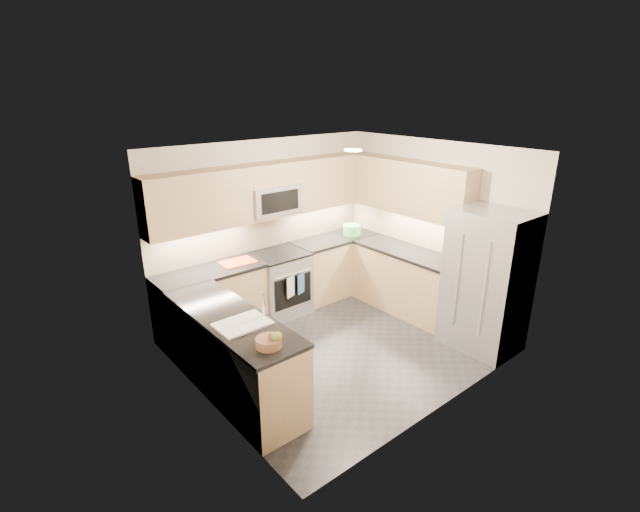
# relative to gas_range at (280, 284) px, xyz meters

# --- Properties ---
(floor) EXTENTS (3.60, 3.20, 0.00)m
(floor) POSITION_rel_gas_range_xyz_m (0.00, -1.28, -0.46)
(floor) COLOR #26272C
(floor) RESTS_ON ground
(ceiling) EXTENTS (3.60, 3.20, 0.02)m
(ceiling) POSITION_rel_gas_range_xyz_m (0.00, -1.28, 2.04)
(ceiling) COLOR beige
(ceiling) RESTS_ON wall_back
(wall_back) EXTENTS (3.60, 0.02, 2.50)m
(wall_back) POSITION_rel_gas_range_xyz_m (0.00, 0.32, 0.79)
(wall_back) COLOR beige
(wall_back) RESTS_ON floor
(wall_front) EXTENTS (3.60, 0.02, 2.50)m
(wall_front) POSITION_rel_gas_range_xyz_m (0.00, -2.88, 0.79)
(wall_front) COLOR beige
(wall_front) RESTS_ON floor
(wall_left) EXTENTS (0.02, 3.20, 2.50)m
(wall_left) POSITION_rel_gas_range_xyz_m (-1.80, -1.28, 0.79)
(wall_left) COLOR beige
(wall_left) RESTS_ON floor
(wall_right) EXTENTS (0.02, 3.20, 2.50)m
(wall_right) POSITION_rel_gas_range_xyz_m (1.80, -1.28, 0.79)
(wall_right) COLOR beige
(wall_right) RESTS_ON floor
(base_cab_back_left) EXTENTS (1.42, 0.60, 0.90)m
(base_cab_back_left) POSITION_rel_gas_range_xyz_m (-1.09, 0.02, -0.01)
(base_cab_back_left) COLOR tan
(base_cab_back_left) RESTS_ON floor
(base_cab_back_right) EXTENTS (1.42, 0.60, 0.90)m
(base_cab_back_right) POSITION_rel_gas_range_xyz_m (1.09, 0.02, -0.01)
(base_cab_back_right) COLOR tan
(base_cab_back_right) RESTS_ON floor
(base_cab_right) EXTENTS (0.60, 1.70, 0.90)m
(base_cab_right) POSITION_rel_gas_range_xyz_m (1.50, -1.12, -0.01)
(base_cab_right) COLOR tan
(base_cab_right) RESTS_ON floor
(base_cab_peninsula) EXTENTS (0.60, 2.00, 0.90)m
(base_cab_peninsula) POSITION_rel_gas_range_xyz_m (-1.50, -1.28, -0.01)
(base_cab_peninsula) COLOR tan
(base_cab_peninsula) RESTS_ON floor
(countertop_back_left) EXTENTS (1.42, 0.63, 0.04)m
(countertop_back_left) POSITION_rel_gas_range_xyz_m (-1.09, 0.02, 0.47)
(countertop_back_left) COLOR black
(countertop_back_left) RESTS_ON base_cab_back_left
(countertop_back_right) EXTENTS (1.42, 0.63, 0.04)m
(countertop_back_right) POSITION_rel_gas_range_xyz_m (1.09, 0.02, 0.47)
(countertop_back_right) COLOR black
(countertop_back_right) RESTS_ON base_cab_back_right
(countertop_right) EXTENTS (0.63, 1.70, 0.04)m
(countertop_right) POSITION_rel_gas_range_xyz_m (1.50, -1.12, 0.47)
(countertop_right) COLOR black
(countertop_right) RESTS_ON base_cab_right
(countertop_peninsula) EXTENTS (0.63, 2.00, 0.04)m
(countertop_peninsula) POSITION_rel_gas_range_xyz_m (-1.50, -1.28, 0.47)
(countertop_peninsula) COLOR black
(countertop_peninsula) RESTS_ON base_cab_peninsula
(upper_cab_back) EXTENTS (3.60, 0.35, 0.75)m
(upper_cab_back) POSITION_rel_gas_range_xyz_m (0.00, 0.15, 1.37)
(upper_cab_back) COLOR tan
(upper_cab_back) RESTS_ON wall_back
(upper_cab_right) EXTENTS (0.35, 1.95, 0.75)m
(upper_cab_right) POSITION_rel_gas_range_xyz_m (1.62, -1.00, 1.37)
(upper_cab_right) COLOR tan
(upper_cab_right) RESTS_ON wall_right
(backsplash_back) EXTENTS (3.60, 0.01, 0.51)m
(backsplash_back) POSITION_rel_gas_range_xyz_m (0.00, 0.32, 0.74)
(backsplash_back) COLOR tan
(backsplash_back) RESTS_ON wall_back
(backsplash_right) EXTENTS (0.01, 2.30, 0.51)m
(backsplash_right) POSITION_rel_gas_range_xyz_m (1.80, -0.82, 0.74)
(backsplash_right) COLOR tan
(backsplash_right) RESTS_ON wall_right
(gas_range) EXTENTS (0.76, 0.65, 0.91)m
(gas_range) POSITION_rel_gas_range_xyz_m (0.00, 0.00, 0.00)
(gas_range) COLOR #A5A9AD
(gas_range) RESTS_ON floor
(range_cooktop) EXTENTS (0.76, 0.65, 0.03)m
(range_cooktop) POSITION_rel_gas_range_xyz_m (0.00, 0.00, 0.46)
(range_cooktop) COLOR black
(range_cooktop) RESTS_ON gas_range
(oven_door_glass) EXTENTS (0.62, 0.02, 0.45)m
(oven_door_glass) POSITION_rel_gas_range_xyz_m (0.00, -0.33, -0.01)
(oven_door_glass) COLOR black
(oven_door_glass) RESTS_ON gas_range
(oven_handle) EXTENTS (0.60, 0.02, 0.02)m
(oven_handle) POSITION_rel_gas_range_xyz_m (0.00, -0.35, 0.26)
(oven_handle) COLOR #B2B5BA
(oven_handle) RESTS_ON gas_range
(microwave) EXTENTS (0.76, 0.40, 0.40)m
(microwave) POSITION_rel_gas_range_xyz_m (0.00, 0.12, 1.24)
(microwave) COLOR #9A9CA2
(microwave) RESTS_ON upper_cab_back
(microwave_door) EXTENTS (0.60, 0.01, 0.28)m
(microwave_door) POSITION_rel_gas_range_xyz_m (0.00, -0.08, 1.24)
(microwave_door) COLOR black
(microwave_door) RESTS_ON microwave
(refrigerator) EXTENTS (0.70, 0.90, 1.80)m
(refrigerator) POSITION_rel_gas_range_xyz_m (1.45, -2.43, 0.45)
(refrigerator) COLOR #A3A5AB
(refrigerator) RESTS_ON floor
(fridge_handle_left) EXTENTS (0.02, 0.02, 1.20)m
(fridge_handle_left) POSITION_rel_gas_range_xyz_m (1.08, -2.61, 0.49)
(fridge_handle_left) COLOR #B2B5BA
(fridge_handle_left) RESTS_ON refrigerator
(fridge_handle_right) EXTENTS (0.02, 0.02, 1.20)m
(fridge_handle_right) POSITION_rel_gas_range_xyz_m (1.08, -2.25, 0.49)
(fridge_handle_right) COLOR #B2B5BA
(fridge_handle_right) RESTS_ON refrigerator
(sink_basin) EXTENTS (0.52, 0.38, 0.16)m
(sink_basin) POSITION_rel_gas_range_xyz_m (-1.50, -1.53, 0.42)
(sink_basin) COLOR white
(sink_basin) RESTS_ON base_cab_peninsula
(faucet) EXTENTS (0.03, 0.03, 0.28)m
(faucet) POSITION_rel_gas_range_xyz_m (-1.24, -1.53, 0.62)
(faucet) COLOR silver
(faucet) RESTS_ON countertop_peninsula
(utensil_bowl) EXTENTS (0.35, 0.35, 0.16)m
(utensil_bowl) POSITION_rel_gas_range_xyz_m (1.40, -0.04, 0.57)
(utensil_bowl) COLOR #4AAE4E
(utensil_bowl) RESTS_ON countertop_back_right
(cutting_board) EXTENTS (0.47, 0.34, 0.01)m
(cutting_board) POSITION_rel_gas_range_xyz_m (-0.65, 0.02, 0.49)
(cutting_board) COLOR red
(cutting_board) RESTS_ON countertop_back_left
(fruit_basket) EXTENTS (0.27, 0.27, 0.09)m
(fruit_basket) POSITION_rel_gas_range_xyz_m (-1.53, -2.04, 0.53)
(fruit_basket) COLOR #946345
(fruit_basket) RESTS_ON countertop_peninsula
(fruit_apple) EXTENTS (0.07, 0.07, 0.07)m
(fruit_apple) POSITION_rel_gas_range_xyz_m (-1.51, -2.07, 0.60)
(fruit_apple) COLOR #BE1538
(fruit_apple) RESTS_ON fruit_basket
(fruit_pear) EXTENTS (0.08, 0.08, 0.08)m
(fruit_pear) POSITION_rel_gas_range_xyz_m (-1.50, -2.09, 0.60)
(fruit_pear) COLOR #67AA48
(fruit_pear) RESTS_ON fruit_basket
(dish_towel_check) EXTENTS (0.16, 0.06, 0.30)m
(dish_towel_check) POSITION_rel_gas_range_xyz_m (-0.07, -0.37, 0.10)
(dish_towel_check) COLOR white
(dish_towel_check) RESTS_ON oven_handle
(dish_towel_blue) EXTENTS (0.15, 0.06, 0.30)m
(dish_towel_blue) POSITION_rel_gas_range_xyz_m (0.11, -0.37, 0.10)
(dish_towel_blue) COLOR #305684
(dish_towel_blue) RESTS_ON oven_handle
(fruit_orange) EXTENTS (0.08, 0.08, 0.08)m
(fruit_orange) POSITION_rel_gas_range_xyz_m (-1.46, -2.10, 0.60)
(fruit_orange) COLOR orange
(fruit_orange) RESTS_ON fruit_basket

